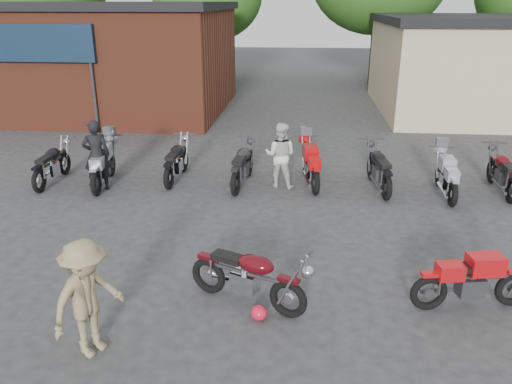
# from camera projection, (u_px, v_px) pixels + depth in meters

# --- Properties ---
(ground) EXTENTS (90.00, 90.00, 0.00)m
(ground) POSITION_uv_depth(u_px,v_px,m) (274.00, 306.00, 7.48)
(ground) COLOR #2C2C2E
(brick_building) EXTENTS (12.00, 8.00, 4.00)m
(brick_building) POSITION_uv_depth(u_px,v_px,m) (78.00, 60.00, 20.58)
(brick_building) COLOR brown
(brick_building) RESTS_ON ground
(stucco_building) EXTENTS (10.00, 8.00, 3.50)m
(stucco_building) POSITION_uv_depth(u_px,v_px,m) (508.00, 69.00, 20.04)
(stucco_building) COLOR tan
(stucco_building) RESTS_ON ground
(tree_0) EXTENTS (6.56, 6.56, 8.20)m
(tree_0) POSITION_uv_depth(u_px,v_px,m) (48.00, 5.00, 27.71)
(tree_0) COLOR #295316
(tree_0) RESTS_ON ground
(tree_1) EXTENTS (5.92, 5.92, 7.40)m
(tree_1) POSITION_uv_depth(u_px,v_px,m) (208.00, 13.00, 27.05)
(tree_1) COLOR #295316
(tree_1) RESTS_ON ground
(vintage_motorcycle) EXTENTS (1.97, 1.30, 1.09)m
(vintage_motorcycle) POSITION_uv_depth(u_px,v_px,m) (249.00, 273.00, 7.33)
(vintage_motorcycle) COLOR #48090F
(vintage_motorcycle) RESTS_ON ground
(sportbike) EXTENTS (1.87, 0.90, 1.04)m
(sportbike) POSITION_uv_depth(u_px,v_px,m) (476.00, 277.00, 7.28)
(sportbike) COLOR red
(sportbike) RESTS_ON ground
(helmet) EXTENTS (0.24, 0.24, 0.22)m
(helmet) POSITION_uv_depth(u_px,v_px,m) (259.00, 313.00, 7.14)
(helmet) COLOR red
(helmet) RESTS_ON ground
(person_dark) EXTENTS (0.73, 0.61, 1.71)m
(person_dark) POSITION_uv_depth(u_px,v_px,m) (97.00, 155.00, 11.85)
(person_dark) COLOR black
(person_dark) RESTS_ON ground
(person_light) EXTENTS (0.87, 0.73, 1.60)m
(person_light) POSITION_uv_depth(u_px,v_px,m) (280.00, 155.00, 12.06)
(person_light) COLOR silver
(person_light) RESTS_ON ground
(person_tan) EXTENTS (1.02, 1.19, 1.60)m
(person_tan) POSITION_uv_depth(u_px,v_px,m) (87.00, 299.00, 6.24)
(person_tan) COLOR #887754
(person_tan) RESTS_ON ground
(row_bike_0) EXTENTS (0.63, 1.87, 1.08)m
(row_bike_0) POSITION_uv_depth(u_px,v_px,m) (52.00, 162.00, 12.41)
(row_bike_0) COLOR black
(row_bike_0) RESTS_ON ground
(row_bike_1) EXTENTS (0.93, 2.08, 1.17)m
(row_bike_1) POSITION_uv_depth(u_px,v_px,m) (103.00, 162.00, 12.25)
(row_bike_1) COLOR gray
(row_bike_1) RESTS_ON ground
(row_bike_2) EXTENTS (0.69, 1.93, 1.11)m
(row_bike_2) POSITION_uv_depth(u_px,v_px,m) (176.00, 159.00, 12.62)
(row_bike_2) COLOR black
(row_bike_2) RESTS_ON ground
(row_bike_3) EXTENTS (0.85, 2.04, 1.15)m
(row_bike_3) POSITION_uv_depth(u_px,v_px,m) (243.00, 163.00, 12.24)
(row_bike_3) COLOR black
(row_bike_3) RESTS_ON ground
(row_bike_4) EXTENTS (0.95, 2.06, 1.15)m
(row_bike_4) POSITION_uv_depth(u_px,v_px,m) (311.00, 162.00, 12.28)
(row_bike_4) COLOR red
(row_bike_4) RESTS_ON ground
(row_bike_5) EXTENTS (0.88, 2.05, 1.15)m
(row_bike_5) POSITION_uv_depth(u_px,v_px,m) (379.00, 166.00, 11.98)
(row_bike_5) COLOR black
(row_bike_5) RESTS_ON ground
(row_bike_6) EXTENTS (0.67, 1.87, 1.07)m
(row_bike_6) POSITION_uv_depth(u_px,v_px,m) (447.00, 174.00, 11.58)
(row_bike_6) COLOR #9B9CAA
(row_bike_6) RESTS_ON ground
(row_bike_7) EXTENTS (0.70, 1.95, 1.12)m
(row_bike_7) POSITION_uv_depth(u_px,v_px,m) (503.00, 170.00, 11.79)
(row_bike_7) COLOR #4F0911
(row_bike_7) RESTS_ON ground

